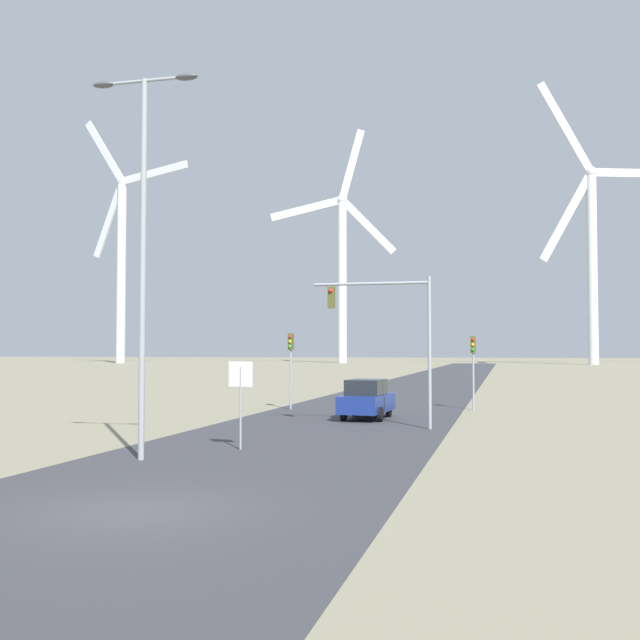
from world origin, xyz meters
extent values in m
plane|color=gray|center=(0.00, 0.00, 0.00)|extent=(600.00, 600.00, 0.00)
cube|color=#38383D|center=(0.00, 48.00, 0.00)|extent=(10.00, 240.00, 0.01)
cylinder|color=#93999E|center=(-3.12, 6.22, 5.60)|extent=(0.18, 0.18, 11.20)
cylinder|color=#93999E|center=(-3.12, 6.22, 11.15)|extent=(2.68, 0.10, 0.10)
ellipsoid|color=#4C4C51|center=(-4.46, 6.22, 11.15)|extent=(0.70, 0.32, 0.20)
ellipsoid|color=#4C4C51|center=(-1.78, 6.22, 11.15)|extent=(0.70, 0.32, 0.20)
cylinder|color=#93999E|center=(-1.10, 9.07, 1.32)|extent=(0.07, 0.07, 2.65)
cube|color=white|center=(-1.10, 9.05, 2.42)|extent=(0.81, 0.01, 0.81)
cube|color=red|center=(-1.10, 9.07, 2.42)|extent=(0.76, 0.02, 0.76)
cylinder|color=#93999E|center=(-4.04, 24.96, 2.04)|extent=(0.11, 0.11, 4.09)
cube|color=#4C511E|center=(-4.04, 24.96, 3.64)|extent=(0.28, 0.24, 0.90)
sphere|color=red|center=(-4.04, 24.83, 3.91)|extent=(0.16, 0.16, 0.16)
sphere|color=gold|center=(-4.04, 24.83, 3.64)|extent=(0.16, 0.16, 0.16)
sphere|color=green|center=(-4.04, 24.83, 3.37)|extent=(0.16, 0.16, 0.16)
cylinder|color=#93999E|center=(5.49, 27.03, 1.96)|extent=(0.11, 0.11, 3.92)
cube|color=#4C511E|center=(5.49, 27.03, 3.47)|extent=(0.28, 0.24, 0.90)
sphere|color=red|center=(5.49, 26.90, 3.74)|extent=(0.16, 0.16, 0.16)
sphere|color=gold|center=(5.49, 26.90, 3.47)|extent=(0.16, 0.16, 0.16)
sphere|color=green|center=(5.49, 26.90, 3.20)|extent=(0.16, 0.16, 0.16)
cylinder|color=#93999E|center=(4.19, 16.76, 3.10)|extent=(0.14, 0.14, 6.19)
cylinder|color=#93999E|center=(1.79, 16.76, 5.94)|extent=(4.80, 0.12, 0.12)
cube|color=#4C511E|center=(0.11, 16.76, 5.39)|extent=(0.28, 0.24, 0.90)
sphere|color=red|center=(0.11, 16.63, 5.66)|extent=(0.18, 0.18, 0.18)
cube|color=navy|center=(0.91, 20.56, 0.73)|extent=(2.09, 4.22, 0.80)
cube|color=#1E2328|center=(0.91, 20.41, 1.48)|extent=(1.71, 2.21, 0.70)
cylinder|color=black|center=(0.09, 21.83, 0.33)|extent=(0.22, 0.66, 0.66)
cylinder|color=black|center=(1.74, 21.83, 0.33)|extent=(0.22, 0.66, 0.66)
cylinder|color=black|center=(0.09, 19.29, 0.33)|extent=(0.22, 0.66, 0.66)
cylinder|color=black|center=(1.74, 19.29, 0.33)|extent=(0.22, 0.66, 0.66)
cylinder|color=silver|center=(-83.89, 151.24, 22.29)|extent=(2.20, 2.20, 44.58)
sphere|color=silver|center=(-83.89, 151.24, 44.58)|extent=(2.60, 2.60, 2.60)
cube|color=silver|center=(-87.99, 152.26, 35.21)|extent=(9.40, 2.77, 18.29)
cube|color=silver|center=(-73.96, 148.80, 45.60)|extent=(18.89, 5.12, 3.71)
cube|color=silver|center=(-89.71, 152.68, 52.92)|extent=(12.45, 3.53, 16.68)
cylinder|color=silver|center=(-31.49, 164.60, 20.06)|extent=(2.20, 2.20, 40.12)
sphere|color=silver|center=(-31.49, 164.60, 40.12)|extent=(2.60, 2.60, 2.60)
cube|color=silver|center=(-29.16, 165.31, 49.12)|extent=(6.16, 2.31, 17.23)
cube|color=silver|center=(-40.12, 161.97, 37.73)|extent=(16.64, 5.52, 6.18)
cube|color=silver|center=(-25.20, 166.52, 33.50)|extent=(13.07, 4.43, 13.58)
cylinder|color=silver|center=(25.75, 158.61, 21.11)|extent=(2.20, 2.20, 42.22)
sphere|color=silver|center=(25.75, 158.61, 42.22)|extent=(2.60, 2.60, 2.60)
cube|color=silver|center=(20.25, 156.68, 52.21)|extent=(12.03, 4.61, 19.78)
cube|color=silver|center=(20.33, 156.71, 32.17)|extent=(11.87, 4.56, 19.86)
camera|label=1|loc=(7.18, -13.70, 3.19)|focal=42.00mm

